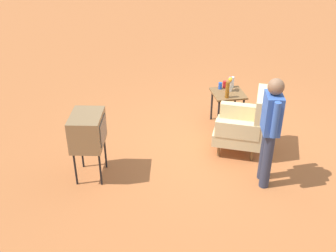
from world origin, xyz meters
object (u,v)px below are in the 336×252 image
Objects in this scene: tv_on_stand at (88,131)px; bottle_tall_amber at (227,90)px; side_table at (228,97)px; bottle_short_clear at (232,82)px; armchair at (245,124)px; person_standing at (270,126)px; flower_vase at (230,83)px; soda_can_red at (225,84)px; soda_can_blue at (220,86)px.

tv_on_stand reaches higher than bottle_tall_amber.
bottle_tall_amber is (-1.02, 2.37, 0.01)m from tv_on_stand.
side_table is 3.19× the size of bottle_short_clear.
tv_on_stand is (0.30, -2.47, 0.28)m from armchair.
person_standing is 6.19× the size of flower_vase.
armchair is 0.99m from person_standing.
side_table is 2.13× the size of bottle_tall_amber.
side_table is at bearing 0.15° from soda_can_red.
side_table is at bearing -32.57° from flower_vase.
bottle_short_clear is at bearing 84.06° from soda_can_red.
person_standing reaches higher than bottle_short_clear.
bottle_short_clear is at bearing 151.93° from bottle_tall_amber.
soda_can_red is at bearing 118.77° from soda_can_blue.
flower_vase is (0.12, 0.14, 0.09)m from soda_can_blue.
armchair is 0.91m from side_table.
person_standing is 2.00m from soda_can_blue.
soda_can_blue is (0.05, -0.10, 0.00)m from soda_can_red.
flower_vase reaches higher than soda_can_red.
tv_on_stand is 0.63× the size of person_standing.
soda_can_blue is at bearing -178.18° from bottle_tall_amber.
flower_vase is at bearing 153.87° from bottle_tall_amber.
bottle_tall_amber is 1.50× the size of bottle_short_clear.
tv_on_stand is at bearing -61.01° from bottle_short_clear.
soda_can_blue is (-1.10, -0.11, 0.20)m from armchair.
soda_can_red is at bearing -179.30° from person_standing.
armchair reaches higher than side_table.
side_table is at bearing 116.29° from tv_on_stand.
soda_can_blue is (0.04, -0.24, -0.04)m from bottle_short_clear.
person_standing is 1.87m from flower_vase.
flower_vase reaches higher than bottle_short_clear.
soda_can_blue is (-1.40, 2.36, -0.08)m from tv_on_stand.
person_standing is at bearing 0.56° from armchair.
side_table is 0.33m from bottle_tall_amber.
flower_vase is at bearing 117.16° from tv_on_stand.
person_standing is 5.47× the size of bottle_tall_amber.
bottle_short_clear is 0.24m from soda_can_blue.
armchair is at bearing -179.44° from person_standing.
side_table is 0.29m from soda_can_red.
bottle_short_clear is 0.75× the size of flower_vase.
person_standing is (1.79, 0.02, 0.39)m from side_table.
armchair is 1.17m from soda_can_red.
person_standing is 13.44× the size of soda_can_red.
person_standing is 13.44× the size of soda_can_blue.
armchair is 0.65× the size of person_standing.
soda_can_red is 0.46× the size of flower_vase.
armchair is 0.78m from bottle_tall_amber.
bottle_short_clear is (-2.02, 0.11, -0.20)m from person_standing.
side_table is 0.26m from soda_can_blue.
flower_vase is (-0.07, 0.04, 0.24)m from side_table.
soda_can_red is 1.00× the size of soda_can_blue.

